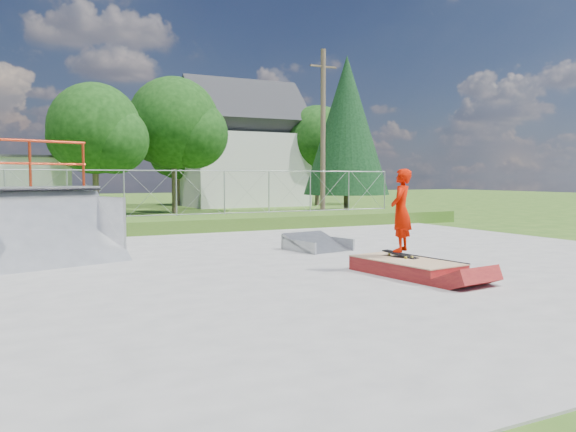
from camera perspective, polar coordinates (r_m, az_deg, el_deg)
name	(u,v)px	position (r m, az deg, el deg)	size (l,w,h in m)	color
ground	(302,267)	(12.77, 1.42, -5.18)	(120.00, 120.00, 0.00)	#305919
concrete_pad	(302,266)	(12.76, 1.42, -5.09)	(20.00, 16.00, 0.04)	gray
grass_berm	(184,224)	(21.53, -10.53, -0.82)	(24.00, 3.00, 0.50)	#305919
grind_box	(406,268)	(11.81, 11.89, -5.16)	(1.41, 2.44, 0.34)	maroon
quarter_pipe	(49,201)	(14.34, -23.08, 1.45)	(2.96, 2.50, 2.96)	gray
flat_bank_ramp	(318,243)	(15.43, 3.06, -2.77)	(1.42, 1.51, 0.43)	gray
skateboard	(400,255)	(12.12, 11.35, -3.89)	(0.22, 0.80, 0.02)	black
skater	(401,214)	(12.03, 11.41, 0.22)	(0.64, 0.42, 1.74)	red
chain_link_fence	(176,193)	(22.43, -11.28, 2.30)	(20.00, 0.06, 1.80)	#A1A5A9
gable_house	(242,151)	(40.05, -4.71, 6.56)	(8.40, 6.08, 8.94)	#B8B8B3
utility_pole	(323,135)	(26.81, 3.57, 8.19)	(0.24, 0.24, 8.00)	brown
tree_left_near	(100,132)	(29.34, -18.53, 8.10)	(4.76, 4.48, 6.65)	brown
tree_center	(180,126)	(32.26, -10.96, 8.92)	(5.44, 5.12, 7.60)	brown
tree_right_far	(322,142)	(40.44, 3.45, 7.55)	(5.10, 4.80, 7.12)	brown
tree_back_mid	(182,154)	(40.58, -10.70, 6.18)	(4.08, 3.84, 5.70)	brown
conifer_tree	(347,125)	(33.49, 5.97, 9.14)	(5.04, 5.04, 9.10)	brown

